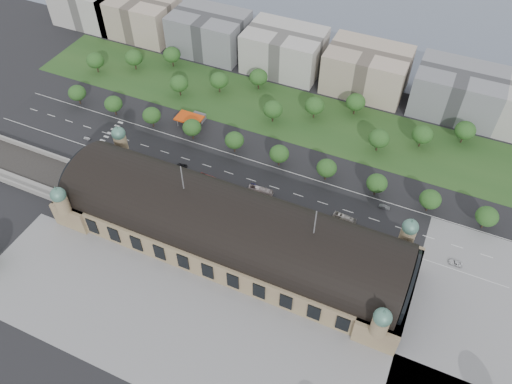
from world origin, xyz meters
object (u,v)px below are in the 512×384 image
at_px(petrol_station, 194,118).
at_px(bus_east, 344,218).
at_px(traffic_car_2, 182,165).
at_px(parked_car_0, 146,173).
at_px(traffic_car_5, 384,207).
at_px(parked_car_3, 165,172).
at_px(parked_car_5, 205,186).
at_px(parked_car_2, 151,175).
at_px(traffic_car_0, 87,138).
at_px(parked_car_4, 153,169).
at_px(bus_west, 210,180).
at_px(bus_mid, 260,191).
at_px(parked_car_6, 169,181).
at_px(traffic_car_6, 455,263).
at_px(parked_car_1, 113,161).
at_px(traffic_car_4, 254,185).

bearing_deg(petrol_station, bus_east, -19.52).
bearing_deg(traffic_car_2, parked_car_0, -53.89).
distance_m(petrol_station, traffic_car_2, 34.71).
height_order(traffic_car_5, parked_car_3, traffic_car_5).
bearing_deg(parked_car_5, parked_car_2, -118.67).
distance_m(traffic_car_2, parked_car_5, 18.32).
height_order(traffic_car_0, parked_car_4, parked_car_4).
height_order(parked_car_3, bus_west, bus_west).
bearing_deg(bus_east, parked_car_3, 99.95).
height_order(traffic_car_5, parked_car_2, traffic_car_5).
bearing_deg(traffic_car_2, petrol_station, -166.61).
relative_size(traffic_car_5, bus_mid, 0.42).
bearing_deg(bus_mid, traffic_car_2, 86.14).
bearing_deg(parked_car_4, bus_west, 71.89).
height_order(traffic_car_2, parked_car_6, traffic_car_2).
distance_m(petrol_station, parked_car_3, 40.78).
height_order(traffic_car_5, traffic_car_6, traffic_car_5).
xyz_separation_m(traffic_car_6, parked_car_4, (-142.97, -3.46, -0.07)).
distance_m(parked_car_0, bus_west, 31.80).
distance_m(petrol_station, traffic_car_5, 109.89).
relative_size(traffic_car_2, bus_mid, 0.43).
distance_m(traffic_car_2, bus_mid, 42.31).
relative_size(petrol_station, parked_car_0, 2.89).
bearing_deg(parked_car_3, petrol_station, 159.93).
bearing_deg(traffic_car_5, parked_car_3, 99.08).
height_order(traffic_car_6, bus_mid, bus_mid).
xyz_separation_m(parked_car_5, bus_mid, (25.56, 7.00, 0.94)).
bearing_deg(parked_car_2, traffic_car_6, 56.87).
relative_size(parked_car_4, parked_car_5, 0.85).
bearing_deg(traffic_car_0, traffic_car_2, 92.27).
relative_size(petrol_station, parked_car_1, 2.87).
height_order(traffic_car_4, parked_car_4, parked_car_4).
bearing_deg(traffic_car_0, parked_car_5, 85.74).
bearing_deg(traffic_car_2, traffic_car_4, 88.67).
xyz_separation_m(traffic_car_6, bus_east, (-48.51, 3.63, 0.69)).
bearing_deg(parked_car_4, bus_east, 69.12).
xyz_separation_m(traffic_car_0, parked_car_2, (44.98, -9.05, 0.11)).
distance_m(traffic_car_5, traffic_car_6, 38.69).
bearing_deg(traffic_car_5, parked_car_2, 100.58).
height_order(petrol_station, bus_west, petrol_station).
xyz_separation_m(parked_car_1, parked_car_2, (22.51, 0.00, 0.06)).
bearing_deg(traffic_car_6, traffic_car_2, -91.71).
height_order(traffic_car_6, parked_car_1, traffic_car_6).
bearing_deg(parked_car_2, parked_car_3, 92.60).
height_order(traffic_car_2, parked_car_3, traffic_car_2).
bearing_deg(parked_car_3, bus_east, 66.08).
relative_size(parked_car_2, bus_west, 0.43).
bearing_deg(parked_car_6, parked_car_4, -137.66).
xyz_separation_m(petrol_station, traffic_car_4, (48.70, -30.26, -2.31)).
height_order(petrol_station, parked_car_0, petrol_station).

